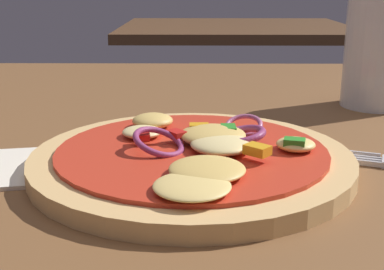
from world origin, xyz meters
The scene contains 4 objects.
dining_table centered at (0.00, 0.00, 0.01)m, with size 1.49×0.94×0.03m.
pizza centered at (0.02, -0.03, 0.04)m, with size 0.23×0.23×0.03m.
beer_glass centered at (0.22, 0.17, 0.08)m, with size 0.07×0.07×0.12m.
background_table centered at (0.14, 1.22, 0.01)m, with size 0.68×0.57×0.03m.
Camera 1 is at (0.02, -0.39, 0.16)m, focal length 48.93 mm.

